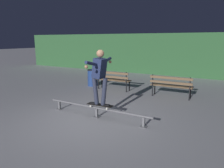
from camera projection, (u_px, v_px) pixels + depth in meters
ground_plane at (91, 120)px, 5.96m from camera, size 90.00×90.00×0.00m
hedge_backdrop at (174, 54)px, 13.46m from camera, size 24.00×1.20×2.61m
grind_rail at (97, 109)px, 6.15m from camera, size 3.41×0.18×0.31m
skateboard at (100, 105)px, 6.06m from camera, size 0.79×0.25×0.09m
skateboarder at (100, 73)px, 5.87m from camera, size 0.62×1.41×1.56m
park_bench_leftmost at (113, 78)px, 9.41m from camera, size 1.61×0.45×0.88m
park_bench_left_center at (171, 84)px, 8.16m from camera, size 1.61×0.45×0.88m
trash_can at (93, 77)px, 10.35m from camera, size 0.52×0.52×0.80m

